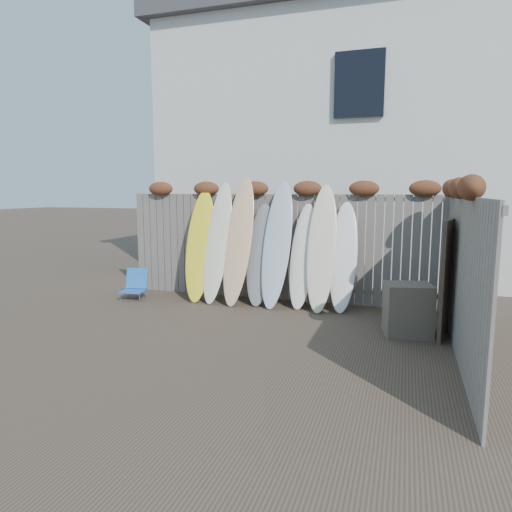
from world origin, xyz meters
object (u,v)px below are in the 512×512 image
(wooden_crate, at_px, (408,309))
(surfboard_0, at_px, (200,245))
(beach_chair, at_px, (135,285))
(lattice_panel, at_px, (448,278))

(wooden_crate, height_order, surfboard_0, surfboard_0)
(beach_chair, bearing_deg, lattice_panel, -5.57)
(wooden_crate, relative_size, lattice_panel, 0.45)
(lattice_panel, bearing_deg, surfboard_0, -179.43)
(beach_chair, relative_size, wooden_crate, 0.76)
(beach_chair, bearing_deg, wooden_crate, -8.19)
(beach_chair, height_order, surfboard_0, surfboard_0)
(wooden_crate, distance_m, lattice_panel, 0.72)
(beach_chair, relative_size, surfboard_0, 0.26)
(wooden_crate, xyz_separation_m, lattice_panel, (0.52, 0.18, 0.46))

